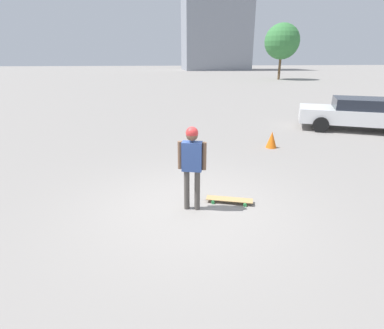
# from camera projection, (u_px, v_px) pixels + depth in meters

# --- Properties ---
(ground_plane) EXTENTS (220.00, 220.00, 0.00)m
(ground_plane) POSITION_uv_depth(u_px,v_px,m) (192.00, 209.00, 6.13)
(ground_plane) COLOR gray
(person) EXTENTS (0.54, 0.30, 1.71)m
(person) POSITION_uv_depth(u_px,v_px,m) (192.00, 158.00, 5.76)
(person) COLOR #4C4742
(person) RESTS_ON ground_plane
(skateboard) EXTENTS (1.00, 0.53, 0.08)m
(skateboard) POSITION_uv_depth(u_px,v_px,m) (229.00, 200.00, 6.36)
(skateboard) COLOR tan
(skateboard) RESTS_ON ground_plane
(car_parked_near) EXTENTS (4.85, 3.63, 1.33)m
(car_parked_near) POSITION_uv_depth(u_px,v_px,m) (356.00, 113.00, 12.57)
(car_parked_near) COLOR silver
(car_parked_near) RESTS_ON ground_plane
(building_block_distant) EXTENTS (15.15, 11.79, 26.14)m
(building_block_distant) POSITION_uv_depth(u_px,v_px,m) (216.00, 11.00, 69.26)
(building_block_distant) COLOR gray
(building_block_distant) RESTS_ON ground_plane
(tree_distant) EXTENTS (4.62, 4.62, 7.24)m
(tree_distant) POSITION_uv_depth(u_px,v_px,m) (282.00, 41.00, 39.97)
(tree_distant) COLOR brown
(tree_distant) RESTS_ON ground_plane
(traffic_cone) EXTENTS (0.37, 0.37, 0.56)m
(traffic_cone) POSITION_uv_depth(u_px,v_px,m) (272.00, 140.00, 10.18)
(traffic_cone) COLOR orange
(traffic_cone) RESTS_ON ground_plane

